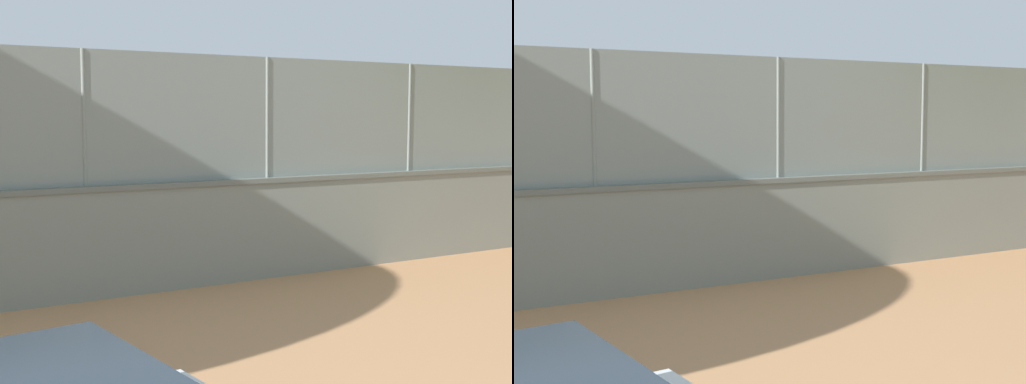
% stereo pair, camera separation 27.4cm
% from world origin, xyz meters
% --- Properties ---
extents(ground_plane, '(260.00, 260.00, 0.00)m').
position_xyz_m(ground_plane, '(0.00, 0.00, 0.00)').
color(ground_plane, tan).
extents(perimeter_wall, '(25.40, 0.57, 1.70)m').
position_xyz_m(perimeter_wall, '(1.46, 9.01, 0.86)').
color(perimeter_wall, gray).
rests_on(perimeter_wall, ground_plane).
extents(fence_panel_on_wall, '(24.96, 0.22, 2.01)m').
position_xyz_m(fence_panel_on_wall, '(1.46, 9.01, 2.70)').
color(fence_panel_on_wall, gray).
rests_on(fence_panel_on_wall, perimeter_wall).
extents(player_near_wall_returning, '(0.81, 1.15, 1.68)m').
position_xyz_m(player_near_wall_returning, '(-1.37, 6.54, 0.99)').
color(player_near_wall_returning, black).
rests_on(player_near_wall_returning, ground_plane).
extents(player_crossing_court, '(0.82, 0.99, 1.61)m').
position_xyz_m(player_crossing_court, '(4.12, 5.54, 0.95)').
color(player_crossing_court, '#B2B2B2').
rests_on(player_crossing_court, ground_plane).
extents(player_foreground_swinging, '(0.89, 1.02, 1.55)m').
position_xyz_m(player_foreground_swinging, '(-3.36, 4.59, 0.91)').
color(player_foreground_swinging, navy).
rests_on(player_foreground_swinging, ground_plane).
extents(sports_ball, '(0.19, 0.19, 0.19)m').
position_xyz_m(sports_ball, '(-2.71, 8.96, 0.10)').
color(sports_ball, white).
rests_on(sports_ball, ground_plane).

